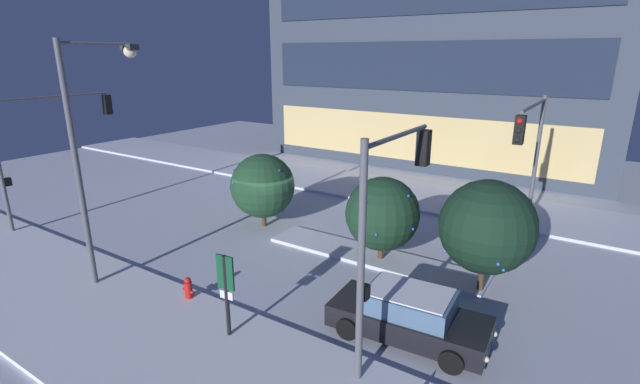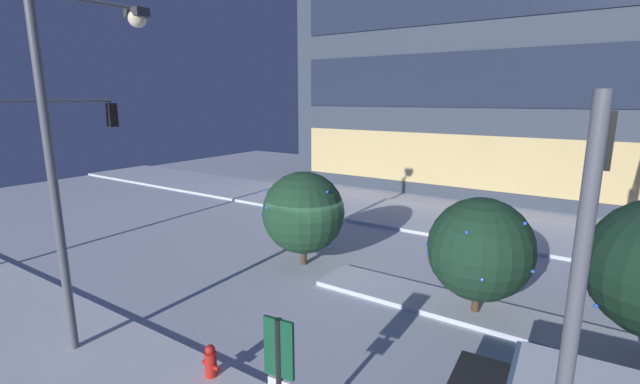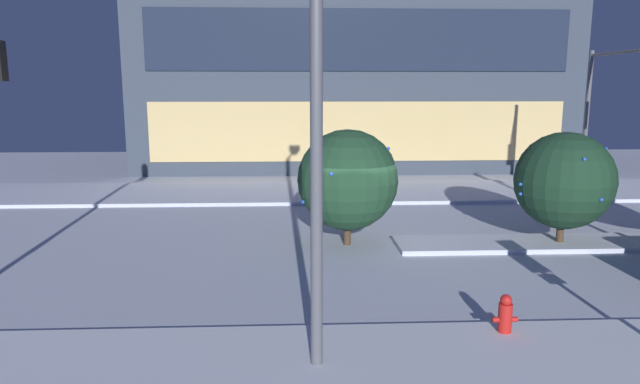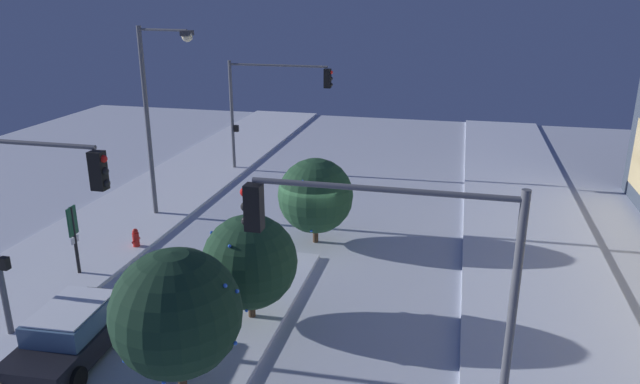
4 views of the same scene
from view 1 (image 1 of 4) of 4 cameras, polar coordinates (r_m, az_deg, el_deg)
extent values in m
plane|color=silver|center=(21.35, -6.48, -4.66)|extent=(52.00, 52.00, 0.00)
cube|color=silver|center=(16.34, -26.53, -13.37)|extent=(52.00, 5.20, 0.14)
cube|color=silver|center=(28.12, 4.69, 0.90)|extent=(52.00, 5.20, 0.14)
cube|color=silver|center=(18.41, 6.62, -8.09)|extent=(9.00, 1.80, 0.14)
cube|color=#E5C67F|center=(31.70, 11.61, 6.71)|extent=(22.04, 0.10, 3.15)
cube|color=#232D42|center=(31.23, 12.14, 15.27)|extent=(22.04, 0.10, 3.15)
cube|color=black|center=(13.66, 11.07, -15.71)|extent=(4.58, 2.09, 0.66)
cube|color=slate|center=(13.34, 11.22, -13.51)|extent=(2.51, 1.78, 0.60)
cube|color=white|center=(13.17, 11.31, -12.25)|extent=(2.33, 1.66, 0.04)
sphere|color=#F9E5B2|center=(13.82, 21.18, -16.38)|extent=(0.16, 0.16, 0.16)
sphere|color=#F9E5B2|center=(12.80, 20.26, -19.22)|extent=(0.16, 0.16, 0.16)
cylinder|color=black|center=(14.23, 18.10, -15.78)|extent=(0.67, 0.26, 0.66)
cylinder|color=black|center=(12.75, 16.28, -19.87)|extent=(0.67, 0.26, 0.66)
cylinder|color=black|center=(14.91, 6.68, -13.36)|extent=(0.67, 0.26, 0.66)
cylinder|color=black|center=(13.50, 3.52, -16.83)|extent=(0.67, 0.26, 0.66)
cylinder|color=#565960|center=(22.69, 25.57, 3.20)|extent=(0.18, 0.18, 6.16)
cylinder|color=#565960|center=(19.63, 25.49, 9.88)|extent=(0.12, 5.33, 0.12)
cube|color=black|center=(17.09, 23.91, 7.20)|extent=(0.32, 0.36, 1.00)
sphere|color=red|center=(16.86, 23.93, 8.19)|extent=(0.20, 0.20, 0.20)
sphere|color=black|center=(16.90, 23.80, 7.12)|extent=(0.20, 0.20, 0.20)
sphere|color=black|center=(16.95, 23.67, 6.05)|extent=(0.20, 0.20, 0.20)
cylinder|color=#565960|center=(10.59, 5.19, -9.84)|extent=(0.18, 0.18, 6.14)
cylinder|color=#565960|center=(11.23, 9.91, 7.03)|extent=(0.12, 3.57, 0.12)
cube|color=black|center=(12.97, 12.94, 5.47)|extent=(0.32, 0.36, 1.00)
sphere|color=red|center=(13.09, 13.33, 6.97)|extent=(0.20, 0.20, 0.20)
sphere|color=black|center=(13.15, 13.23, 5.60)|extent=(0.20, 0.20, 0.20)
sphere|color=black|center=(13.21, 13.14, 4.24)|extent=(0.20, 0.20, 0.20)
cube|color=black|center=(11.08, 5.65, -12.50)|extent=(0.20, 0.24, 0.36)
cylinder|color=#565960|center=(24.93, -30.81, 10.28)|extent=(0.12, 5.44, 0.12)
cube|color=black|center=(26.31, -25.32, 9.95)|extent=(0.32, 0.36, 1.00)
sphere|color=red|center=(26.38, -25.05, 10.70)|extent=(0.20, 0.20, 0.20)
sphere|color=black|center=(26.41, -24.97, 10.01)|extent=(0.20, 0.20, 0.20)
sphere|color=black|center=(26.44, -24.88, 9.32)|extent=(0.20, 0.20, 0.20)
cube|color=black|center=(24.46, -34.73, 1.07)|extent=(0.20, 0.24, 0.36)
cylinder|color=#565960|center=(16.75, -28.29, 2.26)|extent=(0.20, 0.20, 8.32)
cylinder|color=#565960|center=(16.79, -26.55, 16.44)|extent=(0.38, 2.28, 0.10)
cube|color=#333338|center=(17.29, -22.94, 16.50)|extent=(0.56, 0.36, 0.20)
sphere|color=#F9E5B2|center=(17.29, -22.89, 16.07)|extent=(0.44, 0.44, 0.44)
cylinder|color=red|center=(15.82, -16.27, -12.01)|extent=(0.26, 0.26, 0.70)
sphere|color=red|center=(15.62, -16.39, -10.67)|extent=(0.22, 0.22, 0.22)
cylinder|color=red|center=(15.92, -16.71, -11.70)|extent=(0.12, 0.10, 0.10)
cylinder|color=red|center=(15.68, -15.83, -12.11)|extent=(0.12, 0.10, 0.10)
cylinder|color=black|center=(13.21, -11.68, -13.02)|extent=(0.12, 0.12, 2.61)
cube|color=#144C2D|center=(12.84, -11.89, -9.94)|extent=(0.55, 0.12, 1.02)
cube|color=white|center=(13.16, -11.71, -12.62)|extent=(0.44, 0.10, 0.24)
cylinder|color=#473323|center=(21.63, -7.09, -3.38)|extent=(0.22, 0.22, 0.71)
sphere|color=#1E4228|center=(21.12, -7.25, 0.76)|extent=(2.99, 2.99, 2.99)
sphere|color=blue|center=(21.09, -11.35, 0.57)|extent=(0.10, 0.10, 0.10)
sphere|color=blue|center=(21.13, -10.86, 2.72)|extent=(0.10, 0.10, 0.10)
sphere|color=blue|center=(20.01, -5.17, 2.72)|extent=(0.10, 0.10, 0.10)
sphere|color=blue|center=(20.88, -4.74, -2.44)|extent=(0.10, 0.10, 0.10)
sphere|color=blue|center=(20.44, -10.95, 1.14)|extent=(0.10, 0.10, 0.10)
sphere|color=blue|center=(21.87, -10.56, -0.40)|extent=(0.10, 0.10, 0.10)
cylinder|color=#473323|center=(18.07, 7.68, -7.53)|extent=(0.22, 0.22, 0.77)
sphere|color=#193823|center=(17.47, 7.88, -2.74)|extent=(2.86, 2.86, 2.86)
sphere|color=blue|center=(16.77, 11.68, -4.62)|extent=(0.10, 0.10, 0.10)
sphere|color=blue|center=(17.72, 10.43, -6.62)|extent=(0.10, 0.10, 0.10)
sphere|color=blue|center=(16.27, 7.12, -5.39)|extent=(0.10, 0.10, 0.10)
sphere|color=blue|center=(16.62, 11.12, -0.49)|extent=(0.10, 0.10, 0.10)
sphere|color=blue|center=(17.96, 3.52, -3.20)|extent=(0.10, 0.10, 0.10)
sphere|color=blue|center=(16.21, 5.91, -1.31)|extent=(0.10, 0.10, 0.10)
sphere|color=blue|center=(17.85, 3.38, -2.34)|extent=(0.10, 0.10, 0.10)
cylinder|color=#473323|center=(16.55, 19.69, -10.23)|extent=(0.22, 0.22, 1.09)
sphere|color=black|center=(15.81, 20.36, -4.15)|extent=(3.13, 3.13, 3.13)
sphere|color=blue|center=(15.14, 22.17, -9.14)|extent=(0.10, 0.10, 0.10)
sphere|color=blue|center=(16.74, 21.87, 0.10)|extent=(0.10, 0.10, 0.10)
sphere|color=blue|center=(16.17, 22.70, -9.15)|extent=(0.10, 0.10, 0.10)
sphere|color=blue|center=(17.02, 20.70, -0.58)|extent=(0.10, 0.10, 0.10)
sphere|color=blue|center=(16.85, 16.83, -1.86)|extent=(0.10, 0.10, 0.10)
sphere|color=blue|center=(17.35, 21.53, -4.37)|extent=(0.10, 0.10, 0.10)
sphere|color=blue|center=(14.78, 21.60, -8.47)|extent=(0.10, 0.10, 0.10)
sphere|color=blue|center=(15.87, 15.51, -7.22)|extent=(0.10, 0.10, 0.10)
camera|label=2|loc=(5.51, -19.69, -2.97)|focal=24.43mm
camera|label=3|loc=(15.18, -59.55, -3.61)|focal=32.02mm
camera|label=4|loc=(22.37, 57.09, 14.06)|focal=33.24mm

